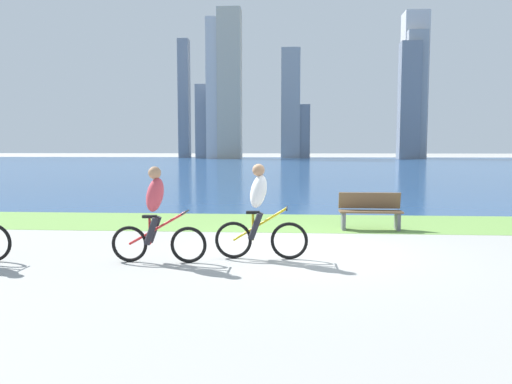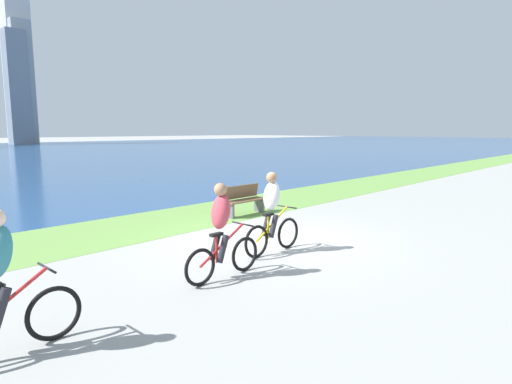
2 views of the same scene
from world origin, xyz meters
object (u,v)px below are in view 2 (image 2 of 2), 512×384
at_px(cyclist_trailing, 222,232).
at_px(bench_near_path, 243,200).
at_px(cyclist_lead, 272,214).
at_px(cyclist_distant_rear, 2,285).

bearing_deg(cyclist_trailing, bench_near_path, 41.15).
bearing_deg(bench_near_path, cyclist_trailing, -138.85).
xyz_separation_m(cyclist_lead, cyclist_distant_rear, (-5.19, -0.53, 0.00)).
height_order(cyclist_trailing, bench_near_path, cyclist_trailing).
bearing_deg(cyclist_distant_rear, cyclist_trailing, 2.25).
bearing_deg(cyclist_lead, cyclist_trailing, -167.30).
xyz_separation_m(cyclist_lead, bench_near_path, (2.50, 3.33, -0.39)).
bearing_deg(bench_near_path, cyclist_lead, -126.91).
bearing_deg(cyclist_distant_rear, cyclist_lead, 5.86).
relative_size(cyclist_lead, cyclist_distant_rear, 1.00).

